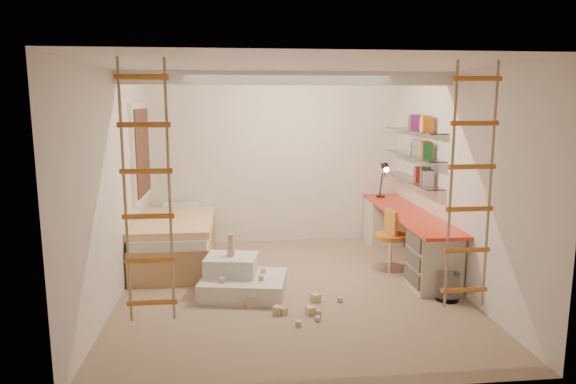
{
  "coord_description": "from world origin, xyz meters",
  "views": [
    {
      "loc": [
        -0.66,
        -5.88,
        2.23
      ],
      "look_at": [
        0.0,
        0.3,
        1.15
      ],
      "focal_mm": 32.0,
      "sensor_mm": 36.0,
      "label": 1
    }
  ],
  "objects": [
    {
      "name": "floor",
      "position": [
        0.0,
        0.0,
        0.0
      ],
      "size": [
        4.5,
        4.5,
        0.0
      ],
      "primitive_type": "plane",
      "color": "#937E5E",
      "rests_on": "ground"
    },
    {
      "name": "ceiling_beam",
      "position": [
        0.0,
        0.3,
        2.52
      ],
      "size": [
        4.0,
        0.18,
        0.16
      ],
      "primitive_type": "cube",
      "color": "white",
      "rests_on": "ceiling"
    },
    {
      "name": "window_frame",
      "position": [
        -1.97,
        1.5,
        1.55
      ],
      "size": [
        0.06,
        1.15,
        1.35
      ],
      "primitive_type": "cube",
      "color": "white",
      "rests_on": "wall_left"
    },
    {
      "name": "window_blind",
      "position": [
        -1.93,
        1.5,
        1.55
      ],
      "size": [
        0.02,
        1.0,
        1.2
      ],
      "primitive_type": "cube",
      "color": "#4C2D1E",
      "rests_on": "window_frame"
    },
    {
      "name": "rope_ladder_left",
      "position": [
        -1.35,
        -1.75,
        1.52
      ],
      "size": [
        0.41,
        0.04,
        2.13
      ],
      "primitive_type": null,
      "color": "#C07C20",
      "rests_on": "ceiling"
    },
    {
      "name": "rope_ladder_right",
      "position": [
        1.35,
        -1.75,
        1.52
      ],
      "size": [
        0.41,
        0.04,
        2.13
      ],
      "primitive_type": null,
      "color": "orange",
      "rests_on": "ceiling"
    },
    {
      "name": "waste_bin",
      "position": [
        1.75,
        -0.52,
        0.16
      ],
      "size": [
        0.26,
        0.26,
        0.32
      ],
      "primitive_type": "cylinder",
      "color": "white",
      "rests_on": "floor"
    },
    {
      "name": "desk",
      "position": [
        1.72,
        0.86,
        0.4
      ],
      "size": [
        0.56,
        2.8,
        0.75
      ],
      "color": "red",
      "rests_on": "floor"
    },
    {
      "name": "shelves",
      "position": [
        1.87,
        1.13,
        1.5
      ],
      "size": [
        0.25,
        1.8,
        0.71
      ],
      "color": "white",
      "rests_on": "wall_right"
    },
    {
      "name": "bed",
      "position": [
        -1.48,
        1.23,
        0.33
      ],
      "size": [
        1.02,
        2.0,
        0.69
      ],
      "color": "#AD7F51",
      "rests_on": "floor"
    },
    {
      "name": "task_lamp",
      "position": [
        1.67,
        1.82,
        1.14
      ],
      "size": [
        0.14,
        0.36,
        0.57
      ],
      "color": "black",
      "rests_on": "desk"
    },
    {
      "name": "swivel_chair",
      "position": [
        1.4,
        0.55,
        0.31
      ],
      "size": [
        0.55,
        0.55,
        0.83
      ],
      "color": "#AF6B21",
      "rests_on": "floor"
    },
    {
      "name": "play_platform",
      "position": [
        -0.61,
        -0.05,
        0.17
      ],
      "size": [
        1.09,
        0.91,
        0.43
      ],
      "color": "silver",
      "rests_on": "floor"
    },
    {
      "name": "toy_blocks",
      "position": [
        -0.22,
        -0.43,
        0.19
      ],
      "size": [
        1.39,
        1.16,
        0.7
      ],
      "color": "#CCB284",
      "rests_on": "floor"
    },
    {
      "name": "books",
      "position": [
        1.87,
        1.13,
        1.62
      ],
      "size": [
        0.14,
        0.58,
        0.92
      ],
      "color": "white",
      "rests_on": "shelves"
    }
  ]
}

